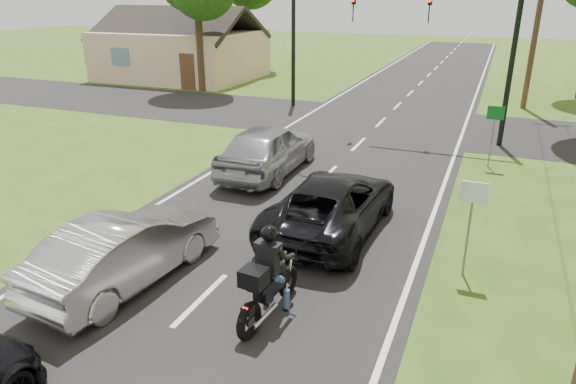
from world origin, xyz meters
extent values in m
plane|color=#325016|center=(0.00, 0.00, 0.00)|extent=(140.00, 140.00, 0.00)
cube|color=black|center=(0.00, 10.00, 0.01)|extent=(8.00, 100.00, 0.01)
cube|color=black|center=(0.00, 16.00, 0.01)|extent=(60.00, 7.00, 0.01)
torus|color=black|center=(1.53, 0.80, 0.33)|extent=(0.19, 0.66, 0.65)
torus|color=black|center=(1.40, -0.67, 0.33)|extent=(0.22, 0.72, 0.71)
cube|color=black|center=(1.48, 0.16, 0.62)|extent=(0.36, 0.96, 0.30)
sphere|color=black|center=(1.50, 0.40, 0.80)|extent=(0.33, 0.33, 0.33)
cube|color=black|center=(1.45, -0.18, 0.80)|extent=(0.38, 0.57, 0.10)
cube|color=#FF0C07|center=(1.39, -0.78, 0.64)|extent=(0.10, 0.04, 0.05)
cylinder|color=silver|center=(1.59, -0.39, 0.31)|extent=(0.16, 0.79, 0.09)
cylinder|color=black|center=(1.51, 0.60, 0.98)|extent=(0.61, 0.09, 0.04)
cube|color=black|center=(1.42, -0.48, 1.10)|extent=(0.47, 0.43, 0.32)
cube|color=black|center=(1.46, 0.01, 1.22)|extent=(0.41, 0.25, 0.59)
sphere|color=black|center=(1.47, 0.08, 1.69)|extent=(0.30, 0.30, 0.30)
cylinder|color=navy|center=(1.28, 0.36, 0.23)|extent=(0.13, 0.13, 0.44)
cylinder|color=navy|center=(1.71, 0.32, 0.23)|extent=(0.13, 0.13, 0.44)
imported|color=black|center=(1.40, 4.05, 0.72)|extent=(2.45, 5.15, 1.42)
imported|color=#B1B1B6|center=(-1.76, 0.05, 0.74)|extent=(1.96, 4.55, 1.46)
imported|color=#9B9DA3|center=(-1.92, 7.50, 0.85)|extent=(2.02, 4.95, 1.68)
cylinder|color=black|center=(5.20, 14.00, 3.00)|extent=(0.20, 0.20, 6.00)
imported|color=black|center=(2.00, 14.00, 5.05)|extent=(0.16, 0.36, 1.00)
imported|color=black|center=(-1.00, 14.00, 5.05)|extent=(0.16, 0.36, 1.00)
sphere|color=#FF0C07|center=(2.00, 13.82, 5.38)|extent=(0.16, 0.16, 0.16)
sphere|color=#FF0C07|center=(-1.00, 13.82, 5.38)|extent=(0.16, 0.16, 0.16)
cylinder|color=black|center=(-5.20, 18.00, 3.00)|extent=(0.20, 0.20, 6.00)
cylinder|color=brown|center=(6.20, 22.00, 5.00)|extent=(0.28, 0.28, 10.00)
cylinder|color=slate|center=(4.70, 3.00, 1.00)|extent=(0.05, 0.05, 2.00)
cube|color=silver|center=(4.70, 2.97, 1.90)|extent=(0.55, 0.04, 0.45)
cylinder|color=slate|center=(4.90, 11.00, 1.00)|extent=(0.05, 0.05, 2.00)
cube|color=#0C591E|center=(4.90, 10.97, 1.90)|extent=(0.55, 0.04, 0.45)
cylinder|color=#332316|center=(-12.00, 20.00, 3.08)|extent=(0.44, 0.44, 6.16)
cylinder|color=#332316|center=(-14.00, 30.00, 3.36)|extent=(0.44, 0.44, 6.72)
cube|color=tan|center=(-16.00, 24.00, 1.60)|extent=(10.00, 8.00, 3.20)
cube|color=black|center=(-16.00, 22.00, 3.70)|extent=(10.20, 4.00, 2.29)
cube|color=black|center=(-16.00, 26.00, 3.70)|extent=(10.20, 4.00, 2.29)
camera|label=1|loc=(4.87, -7.36, 5.66)|focal=32.00mm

